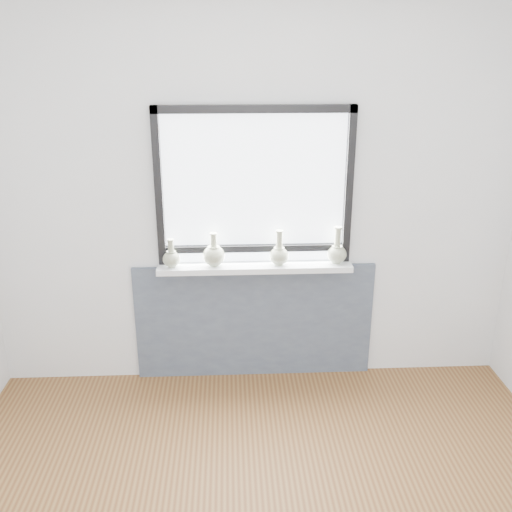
{
  "coord_description": "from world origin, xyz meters",
  "views": [
    {
      "loc": [
        -0.17,
        -1.89,
        2.31
      ],
      "look_at": [
        0.0,
        1.55,
        1.02
      ],
      "focal_mm": 40.0,
      "sensor_mm": 36.0,
      "label": 1
    }
  ],
  "objects_px": {
    "vase_c": "(279,254)",
    "vase_d": "(337,252)",
    "vase_b": "(214,255)",
    "windowsill": "(255,267)",
    "vase_a": "(171,258)"
  },
  "relations": [
    {
      "from": "windowsill",
      "to": "vase_d",
      "type": "relative_size",
      "value": 5.13
    },
    {
      "from": "vase_a",
      "to": "vase_b",
      "type": "xyz_separation_m",
      "value": [
        0.28,
        0.01,
        0.01
      ]
    },
    {
      "from": "windowsill",
      "to": "vase_a",
      "type": "distance_m",
      "value": 0.57
    },
    {
      "from": "vase_b",
      "to": "vase_a",
      "type": "bearing_deg",
      "value": -178.08
    },
    {
      "from": "windowsill",
      "to": "vase_c",
      "type": "height_order",
      "value": "vase_c"
    },
    {
      "from": "vase_b",
      "to": "vase_d",
      "type": "relative_size",
      "value": 0.89
    },
    {
      "from": "vase_d",
      "to": "windowsill",
      "type": "bearing_deg",
      "value": -179.68
    },
    {
      "from": "vase_c",
      "to": "vase_a",
      "type": "bearing_deg",
      "value": -179.52
    },
    {
      "from": "windowsill",
      "to": "vase_d",
      "type": "bearing_deg",
      "value": 0.32
    },
    {
      "from": "windowsill",
      "to": "vase_b",
      "type": "distance_m",
      "value": 0.29
    },
    {
      "from": "vase_c",
      "to": "vase_d",
      "type": "distance_m",
      "value": 0.4
    },
    {
      "from": "vase_b",
      "to": "vase_d",
      "type": "bearing_deg",
      "value": 0.53
    },
    {
      "from": "vase_b",
      "to": "vase_c",
      "type": "height_order",
      "value": "vase_c"
    },
    {
      "from": "vase_c",
      "to": "vase_d",
      "type": "bearing_deg",
      "value": 1.61
    },
    {
      "from": "vase_a",
      "to": "vase_b",
      "type": "height_order",
      "value": "vase_b"
    }
  ]
}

